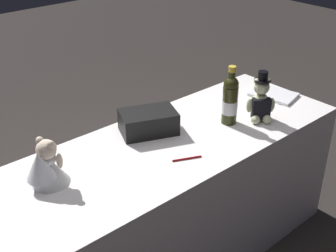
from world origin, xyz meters
The scene contains 7 objects.
reception_table centered at (0.00, 0.00, 0.39)m, with size 2.04×0.71×0.78m, color white.
teddy_bear_groom centered at (0.56, -0.14, 0.89)m, with size 0.15×0.15×0.28m.
teddy_bear_bride centered at (-0.63, 0.08, 0.88)m, with size 0.22×0.19×0.22m.
champagne_bottle centered at (0.40, -0.05, 0.92)m, with size 0.08×0.08×0.33m.
signing_pen centered at (-0.04, -0.17, 0.79)m, with size 0.14×0.07×0.01m.
gift_case_black centered at (0.00, 0.16, 0.84)m, with size 0.34×0.28×0.12m.
guestbook centered at (0.87, 0.00, 0.79)m, with size 0.19×0.27×0.02m, color white.
Camera 1 is at (-1.31, -1.50, 1.97)m, focal length 48.42 mm.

